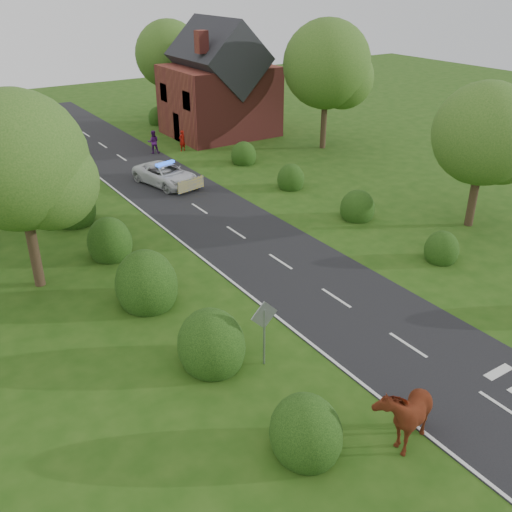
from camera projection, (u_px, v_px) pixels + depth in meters
ground at (408, 345)px, 20.78m from camera, size 120.00×120.00×0.00m
road at (208, 214)px, 31.98m from camera, size 6.00×70.00×0.02m
road_markings at (200, 233)px, 29.64m from camera, size 4.96×70.00×0.01m
hedgerow_left at (118, 252)px, 25.98m from camera, size 2.75×50.41×3.00m
hedgerow_right at (343, 202)px, 32.16m from camera, size 2.10×45.78×2.10m
tree_left_a at (25, 166)px, 22.46m from camera, size 5.74×5.60×8.38m
tree_right_a at (489, 138)px, 28.57m from camera, size 5.33×5.20×7.56m
tree_right_b at (331, 68)px, 41.47m from camera, size 6.56×6.40×9.40m
tree_right_c at (172, 57)px, 51.23m from camera, size 6.15×6.00×8.58m
road_sign at (264, 324)px, 19.08m from camera, size 1.06×0.08×2.53m
house at (219, 88)px, 46.17m from camera, size 8.00×7.40×9.17m
cow at (404, 414)px, 16.32m from camera, size 2.70×2.05×1.71m
police_van at (166, 175)px, 36.14m from camera, size 3.22×5.23×1.49m
pedestrian_red at (182, 141)px, 43.00m from camera, size 0.65×0.52×1.57m
pedestrian_purple at (153, 142)px, 42.40m from camera, size 1.01×0.91×1.71m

